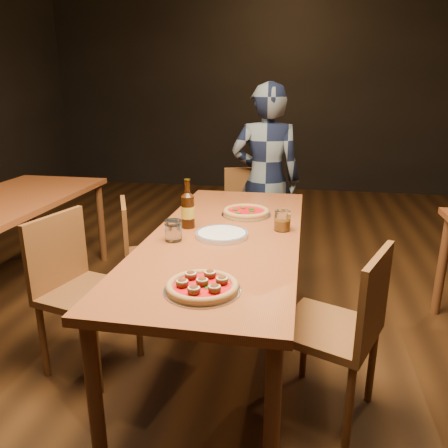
% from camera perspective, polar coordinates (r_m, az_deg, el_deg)
% --- Properties ---
extents(ground, '(9.00, 9.00, 0.00)m').
position_cam_1_polar(ground, '(2.72, 0.20, -16.39)').
color(ground, black).
extents(room_shell, '(9.00, 9.00, 9.00)m').
position_cam_1_polar(room_shell, '(2.29, 0.26, 26.05)').
color(room_shell, black).
rests_on(room_shell, ground).
extents(table_main, '(0.80, 2.00, 0.75)m').
position_cam_1_polar(table_main, '(2.41, 0.22, -2.86)').
color(table_main, brown).
rests_on(table_main, ground).
extents(chair_main_nw, '(0.51, 0.51, 0.91)m').
position_cam_1_polar(chair_main_nw, '(2.50, -17.26, -8.54)').
color(chair_main_nw, brown).
rests_on(chair_main_nw, ground).
extents(chair_main_sw, '(0.53, 0.53, 0.85)m').
position_cam_1_polar(chair_main_sw, '(2.99, -9.02, -4.13)').
color(chair_main_sw, brown).
rests_on(chair_main_sw, ground).
extents(chair_main_e, '(0.54, 0.54, 0.89)m').
position_cam_1_polar(chair_main_e, '(2.14, 13.38, -13.03)').
color(chair_main_e, brown).
rests_on(chair_main_e, ground).
extents(chair_end, '(0.53, 0.53, 0.90)m').
position_cam_1_polar(chair_end, '(3.67, 3.67, 0.53)').
color(chair_end, brown).
rests_on(chair_end, ground).
extents(pizza_meatball, '(0.31, 0.31, 0.06)m').
position_cam_1_polar(pizza_meatball, '(1.73, -2.85, -8.07)').
color(pizza_meatball, '#B7B7BF').
rests_on(pizza_meatball, table_main).
extents(pizza_margherita, '(0.31, 0.31, 0.04)m').
position_cam_1_polar(pizza_margherita, '(2.73, 2.92, 1.57)').
color(pizza_margherita, '#B7B7BF').
rests_on(pizza_margherita, table_main).
extents(plate_stack, '(0.28, 0.28, 0.03)m').
position_cam_1_polar(plate_stack, '(2.33, -0.29, -1.40)').
color(plate_stack, white).
rests_on(plate_stack, table_main).
extents(beer_bottle, '(0.08, 0.08, 0.27)m').
position_cam_1_polar(beer_bottle, '(2.47, -4.74, 1.72)').
color(beer_bottle, black).
rests_on(beer_bottle, table_main).
extents(water_glass, '(0.09, 0.09, 0.11)m').
position_cam_1_polar(water_glass, '(2.28, -6.65, -0.84)').
color(water_glass, white).
rests_on(water_glass, table_main).
extents(amber_glass, '(0.09, 0.09, 0.11)m').
position_cam_1_polar(amber_glass, '(2.44, 7.64, 0.43)').
color(amber_glass, '#8E5210').
rests_on(amber_glass, table_main).
extents(diner, '(0.60, 0.42, 1.56)m').
position_cam_1_polar(diner, '(3.61, 5.46, 5.63)').
color(diner, black).
rests_on(diner, ground).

